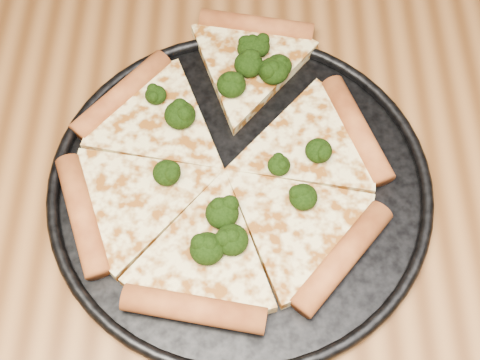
{
  "coord_description": "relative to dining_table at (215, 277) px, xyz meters",
  "views": [
    {
      "loc": [
        0.03,
        -0.25,
        1.34
      ],
      "look_at": [
        0.03,
        0.06,
        0.77
      ],
      "focal_mm": 48.36,
      "sensor_mm": 36.0,
      "label": 1
    }
  ],
  "objects": [
    {
      "name": "broccoli_florets",
      "position": [
        0.03,
        0.12,
        0.12
      ],
      "size": [
        0.2,
        0.28,
        0.03
      ],
      "color": "black",
      "rests_on": "pizza"
    },
    {
      "name": "pizza_pan",
      "position": [
        0.03,
        0.06,
        0.1
      ],
      "size": [
        0.39,
        0.39,
        0.02
      ],
      "color": "black",
      "rests_on": "dining_table"
    },
    {
      "name": "pizza",
      "position": [
        0.01,
        0.08,
        0.11
      ],
      "size": [
        0.35,
        0.39,
        0.03
      ],
      "rotation": [
        0.0,
        0.0,
        -0.17
      ],
      "color": "#F9E598",
      "rests_on": "pizza_pan"
    },
    {
      "name": "dining_table",
      "position": [
        0.0,
        0.0,
        0.0
      ],
      "size": [
        1.2,
        0.9,
        0.75
      ],
      "color": "brown",
      "rests_on": "ground"
    }
  ]
}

